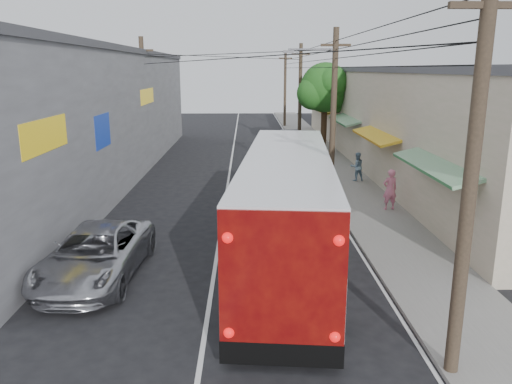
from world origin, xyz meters
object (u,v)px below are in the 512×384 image
parked_car_far (291,139)px  parked_car_mid (303,158)px  jeepney (96,254)px  coach_bus (287,207)px  pedestrian_near (390,189)px  parked_suv (297,159)px  pedestrian_far (357,167)px

parked_car_far → parked_car_mid: bearing=-96.5°
jeepney → parked_car_mid: (8.09, 16.93, -0.11)m
jeepney → coach_bus: bearing=14.9°
pedestrian_near → parked_car_far: bearing=-91.5°
parked_suv → parked_car_far: (0.60, 10.48, -0.24)m
coach_bus → jeepney: size_ratio=2.29×
parked_suv → parked_car_mid: 2.11m
coach_bus → pedestrian_far: bearing=72.8°
pedestrian_near → pedestrian_far: (-0.17, 5.81, -0.11)m
pedestrian_far → parked_suv: bearing=-46.3°
pedestrian_far → parked_car_far: bearing=-89.8°
parked_suv → pedestrian_near: pedestrian_near is taller
parked_car_mid → pedestrian_near: (2.68, -10.01, 0.37)m
coach_bus → pedestrian_near: bearing=54.3°
coach_bus → parked_car_mid: size_ratio=3.30×
parked_car_mid → parked_car_far: parked_car_far is taller
parked_suv → pedestrian_far: 3.80m
coach_bus → parked_suv: coach_bus is taller
parked_car_mid → pedestrian_near: 10.37m
coach_bus → pedestrian_near: size_ratio=7.00×
jeepney → parked_car_mid: bearing=67.3°
parked_suv → parked_car_far: parked_suv is taller
coach_bus → parked_car_far: 24.31m
parked_car_mid → parked_car_far: (0.00, 8.48, 0.04)m
coach_bus → parked_car_far: coach_bus is taller
parked_car_far → pedestrian_far: pedestrian_far is taller
parked_car_mid → parked_car_far: 8.48m
parked_suv → pedestrian_near: bearing=-74.0°
jeepney → parked_car_far: (8.09, 25.41, -0.07)m
parked_suv → parked_car_mid: size_ratio=1.68×
parked_car_far → parked_suv: bearing=-99.8°
jeepney → pedestrian_far: bearing=53.1°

